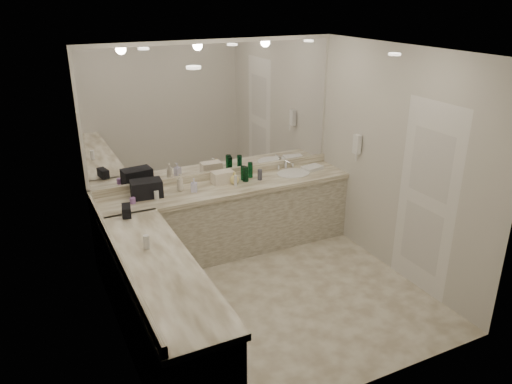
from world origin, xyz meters
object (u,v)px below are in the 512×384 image
soap_bottle_b (194,185)px  sink (293,174)px  black_toiletry_bag (147,189)px  cream_cosmetic_case (223,177)px  soap_bottle_c (234,178)px  hand_towel (312,168)px  wall_phone (357,144)px  soap_bottle_a (180,182)px

soap_bottle_b → sink: bearing=1.0°
black_toiletry_bag → soap_bottle_b: size_ratio=2.14×
cream_cosmetic_case → soap_bottle_c: size_ratio=1.71×
soap_bottle_c → hand_towel: bearing=1.4°
sink → soap_bottle_b: soap_bottle_b is taller
wall_phone → hand_towel: wall_phone is taller
cream_cosmetic_case → soap_bottle_c: soap_bottle_c is taller
hand_towel → black_toiletry_bag: bearing=179.3°
cream_cosmetic_case → hand_towel: 1.27m
wall_phone → soap_bottle_a: (-2.12, 0.58, -0.35)m
cream_cosmetic_case → hand_towel: bearing=-4.0°
sink → hand_towel: 0.32m
wall_phone → cream_cosmetic_case: 1.71m
cream_cosmetic_case → wall_phone: bearing=-22.1°
sink → black_toiletry_bag: black_toiletry_bag is taller
cream_cosmetic_case → black_toiletry_bag: bearing=-179.6°
wall_phone → cream_cosmetic_case: size_ratio=0.91×
sink → soap_bottle_b: 1.38m
wall_phone → black_toiletry_bag: size_ratio=0.69×
hand_towel → soap_bottle_c: 1.15m
wall_phone → soap_bottle_a: bearing=164.7°
wall_phone → black_toiletry_bag: wall_phone is taller
sink → hand_towel: size_ratio=1.66×
cream_cosmetic_case → hand_towel: cream_cosmetic_case is taller
sink → wall_phone: bearing=-39.6°
hand_towel → soap_bottle_b: bearing=-177.9°
black_toiletry_bag → cream_cosmetic_case: 0.96m
cream_cosmetic_case → soap_bottle_c: 0.15m
sink → soap_bottle_b: bearing=-179.0°
soap_bottle_c → black_toiletry_bag: bearing=176.9°
black_toiletry_bag → soap_bottle_b: black_toiletry_bag is taller
hand_towel → soap_bottle_b: 1.69m
cream_cosmetic_case → soap_bottle_b: soap_bottle_b is taller
soap_bottle_a → soap_bottle_c: soap_bottle_a is taller
hand_towel → wall_phone: bearing=-61.4°
sink → soap_bottle_a: bearing=177.0°
cream_cosmetic_case → hand_towel: size_ratio=0.99×
sink → cream_cosmetic_case: cream_cosmetic_case is taller
hand_towel → soap_bottle_c: soap_bottle_c is taller
soap_bottle_a → cream_cosmetic_case: bearing=1.4°
wall_phone → soap_bottle_a: wall_phone is taller
sink → soap_bottle_c: 0.84m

